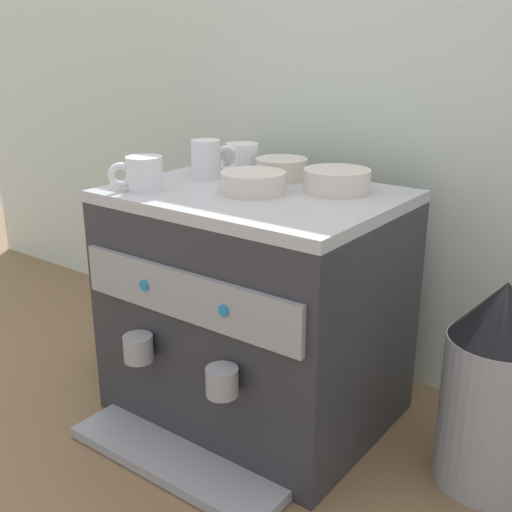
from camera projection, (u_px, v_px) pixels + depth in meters
The scene contains 11 objects.
ground_plane at pixel (256, 406), 1.36m from camera, with size 4.00×4.00×0.00m, color brown.
tiled_backsplash_wall at pixel (340, 155), 1.44m from camera, with size 2.80×0.03×1.00m, color silver.
espresso_machine at pixel (255, 306), 1.28m from camera, with size 0.54×0.51×0.48m.
ceramic_cup_0 at pixel (208, 159), 1.31m from camera, with size 0.08×0.08×0.08m.
ceramic_cup_1 at pixel (240, 159), 1.35m from camera, with size 0.10×0.08×0.06m.
ceramic_cup_2 at pixel (143, 173), 1.20m from camera, with size 0.08×0.10×0.06m.
ceramic_bowl_0 at pixel (337, 181), 1.19m from camera, with size 0.13×0.13×0.04m.
ceramic_bowl_1 at pixel (281, 169), 1.30m from camera, with size 0.11×0.11×0.04m.
ceramic_bowl_2 at pixel (253, 183), 1.19m from camera, with size 0.12×0.12×0.04m.
coffee_grinder at pixel (494, 387), 1.08m from camera, with size 0.17×0.17×0.38m.
milk_pitcher at pixel (115, 330), 1.55m from camera, with size 0.09×0.09×0.15m, color #B7B7BC.
Camera 1 is at (0.71, -0.95, 0.75)m, focal length 44.25 mm.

